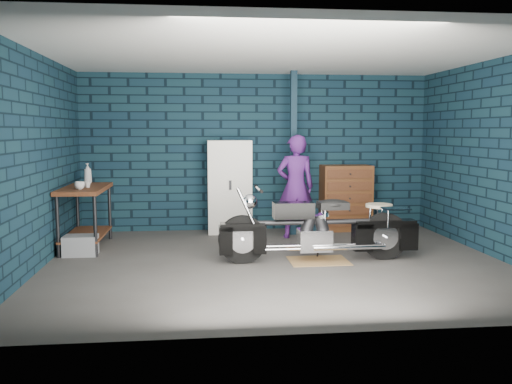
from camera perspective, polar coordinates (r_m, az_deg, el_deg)
The scene contains 14 objects.
ground at distance 7.18m, azimuth 2.23°, elevation -7.48°, with size 6.00×6.00×0.00m, color #454341.
room_walls at distance 7.51m, azimuth 1.68°, elevation 7.80°, with size 6.02×5.01×2.71m.
support_post at distance 8.99m, azimuth 3.94°, elevation 4.04°, with size 0.10×0.10×2.70m, color #102533.
workbench at distance 8.39m, azimuth -17.49°, elevation -2.56°, with size 0.60×1.40×0.91m, color #5C311B.
drip_mat at distance 7.32m, azimuth 6.60°, elevation -7.20°, with size 0.78×0.59×0.01m, color olive.
motorcycle at distance 7.22m, azimuth 6.65°, elevation -3.38°, with size 2.27×0.61×1.00m, color black, non-canonical shape.
person at distance 8.75m, azimuth 4.19°, elevation 0.57°, with size 0.61×0.40×1.66m, color #531E74.
storage_bin at distance 7.96m, azimuth -17.98°, elevation -5.37°, with size 0.45×0.32×0.28m, color gray.
locker at distance 9.18m, azimuth -2.82°, elevation 0.56°, with size 0.73×0.52×1.57m, color silver.
tool_chest at distance 9.54m, azimuth 9.45°, elevation -0.61°, with size 0.85×0.47×1.13m, color brown.
shop_stool at distance 7.95m, azimuth 12.76°, elevation -3.71°, with size 0.38×0.38×0.69m, color beige, non-canonical shape.
cup_a at distance 7.99m, azimuth -18.08°, elevation 0.66°, with size 0.14×0.14×0.11m, color beige.
cup_b at distance 8.21m, azimuth -17.32°, elevation 0.75°, with size 0.09×0.09×0.09m, color beige.
bottle at distance 8.86m, azimuth -17.29°, elevation 1.90°, with size 0.12×0.12×0.31m, color gray.
Camera 1 is at (-1.02, -6.89, 1.73)m, focal length 38.00 mm.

